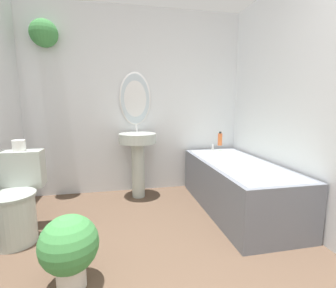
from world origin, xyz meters
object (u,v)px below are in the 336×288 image
at_px(bathtub, 237,185).
at_px(shampoo_bottle, 220,139).
at_px(pedestal_sink, 138,152).
at_px(potted_plant, 69,247).
at_px(toilet, 16,202).
at_px(toilet_paper_roll, 19,145).

relative_size(bathtub, shampoo_bottle, 8.76).
relative_size(pedestal_sink, bathtub, 0.56).
bearing_deg(potted_plant, toilet, 127.86).
xyz_separation_m(toilet, potted_plant, (0.56, -0.73, -0.05)).
relative_size(pedestal_sink, potted_plant, 1.88).
bearing_deg(toilet_paper_roll, toilet, -90.00).
relative_size(potted_plant, toilet_paper_roll, 4.45).
height_order(toilet, potted_plant, toilet).
xyz_separation_m(toilet, pedestal_sink, (1.13, 0.77, 0.26)).
distance_m(shampoo_bottle, potted_plant, 2.34).
height_order(pedestal_sink, potted_plant, pedestal_sink).
relative_size(toilet, pedestal_sink, 0.82).
distance_m(bathtub, potted_plant, 1.84).
relative_size(shampoo_bottle, potted_plant, 0.39).
distance_m(pedestal_sink, toilet_paper_roll, 1.29).
bearing_deg(shampoo_bottle, toilet, -159.78).
bearing_deg(toilet, toilet_paper_roll, 90.00).
height_order(toilet, bathtub, toilet).
bearing_deg(toilet, potted_plant, -52.14).
height_order(bathtub, toilet_paper_roll, toilet_paper_roll).
bearing_deg(pedestal_sink, toilet_paper_roll, -152.46).
bearing_deg(potted_plant, bathtub, 28.93).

